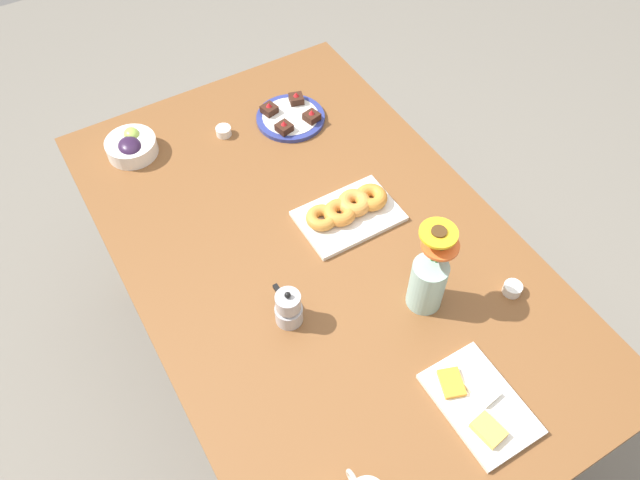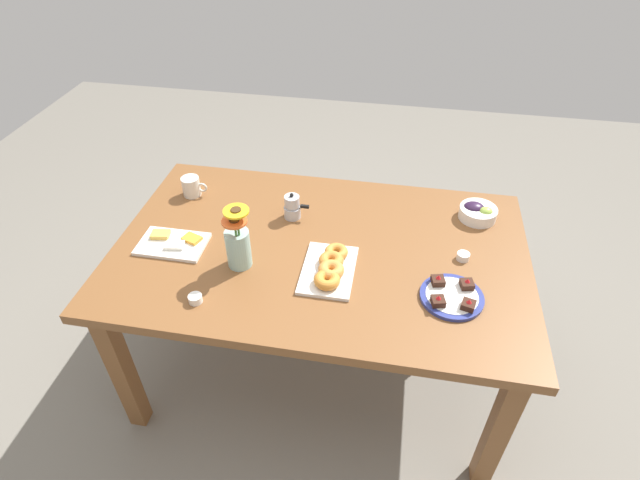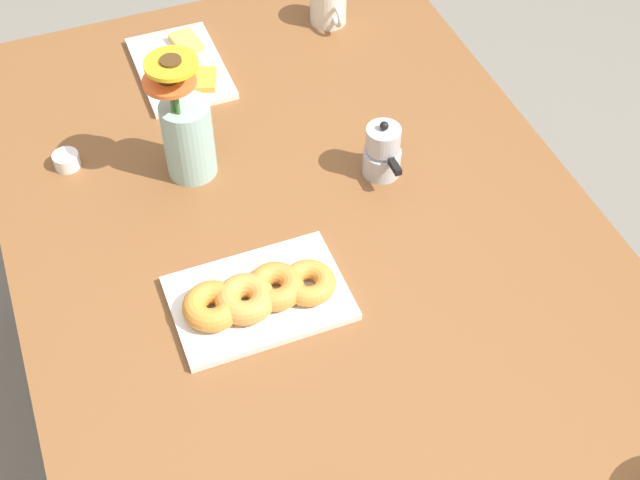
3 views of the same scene
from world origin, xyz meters
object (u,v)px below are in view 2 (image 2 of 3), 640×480
croissant_platter (330,268)px  jam_cup_honey (195,298)px  coffee_mug (192,186)px  dessert_plate (452,296)px  grape_bowl (478,212)px  dining_table (320,264)px  jam_cup_berry (463,256)px  flower_vase (238,245)px  cheese_platter (173,243)px  moka_pot (292,207)px

croissant_platter → jam_cup_honey: (-0.43, -0.23, -0.01)m
coffee_mug → dessert_plate: coffee_mug is taller
grape_bowl → croissant_platter: size_ratio=0.55×
dining_table → jam_cup_berry: (0.54, 0.03, 0.10)m
flower_vase → jam_cup_honey: bearing=-114.4°
coffee_mug → jam_cup_honey: coffee_mug is taller
jam_cup_berry → coffee_mug: bearing=168.9°
cheese_platter → jam_cup_honey: bearing=-54.0°
dining_table → dessert_plate: dessert_plate is taller
dining_table → coffee_mug: coffee_mug is taller
flower_vase → moka_pot: bearing=68.4°
cheese_platter → dessert_plate: dessert_plate is taller
coffee_mug → croissant_platter: bearing=-29.7°
dining_table → dessert_plate: 0.54m
cheese_platter → moka_pot: moka_pot is taller
grape_bowl → moka_pot: 0.77m
dining_table → cheese_platter: cheese_platter is taller
jam_cup_berry → moka_pot: (-0.69, 0.15, 0.03)m
coffee_mug → grape_bowl: bearing=2.2°
coffee_mug → moka_pot: size_ratio=0.96×
cheese_platter → jam_cup_honey: size_ratio=5.42×
dining_table → grape_bowl: grape_bowl is taller
jam_cup_honey → jam_cup_berry: size_ratio=1.00×
dessert_plate → croissant_platter: bearing=172.8°
jam_cup_berry → moka_pot: size_ratio=0.40×
flower_vase → croissant_platter: bearing=2.6°
jam_cup_honey → dessert_plate: bearing=11.1°
croissant_platter → jam_cup_berry: 0.51m
dining_table → grape_bowl: 0.69m
cheese_platter → flower_vase: bearing=-11.7°
jam_cup_honey → grape_bowl: bearing=34.0°
dining_table → dessert_plate: (0.50, -0.18, 0.10)m
cheese_platter → dessert_plate: (1.07, -0.10, 0.00)m
dining_table → jam_cup_berry: size_ratio=33.33×
croissant_platter → flower_vase: bearing=-177.4°
dining_table → grape_bowl: bearing=26.7°
moka_pot → cheese_platter: bearing=-148.1°
grape_bowl → moka_pot: moka_pot is taller
flower_vase → moka_pot: size_ratio=2.23×
flower_vase → jam_cup_berry: bearing=12.1°
grape_bowl → flower_vase: flower_vase is taller
jam_cup_berry → flower_vase: size_ratio=0.18×
grape_bowl → jam_cup_berry: grape_bowl is taller
grape_bowl → jam_cup_honey: grape_bowl is taller
flower_vase → dining_table: bearing=27.7°
dessert_plate → cheese_platter: bearing=174.6°
dining_table → moka_pot: 0.27m
dining_table → jam_cup_honey: size_ratio=33.33×
dessert_plate → dining_table: bearing=159.6°
jam_cup_honey → croissant_platter: bearing=27.6°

